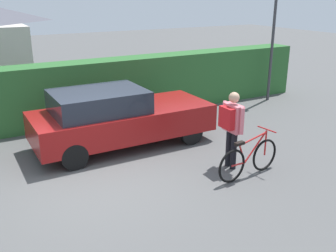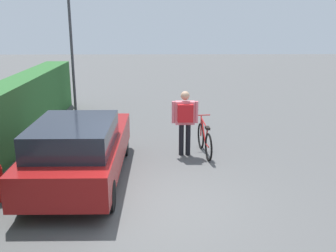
# 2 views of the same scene
# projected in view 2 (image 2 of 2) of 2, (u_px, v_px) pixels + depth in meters

# --- Properties ---
(ground_plane) EXTENTS (60.00, 60.00, 0.00)m
(ground_plane) POSITION_uv_depth(u_px,v_px,m) (155.00, 205.00, 7.77)
(ground_plane) COLOR #505050
(parked_car_near) EXTENTS (4.48, 1.83, 1.50)m
(parked_car_near) POSITION_uv_depth(u_px,v_px,m) (79.00, 149.00, 8.65)
(parked_car_near) COLOR maroon
(parked_car_near) RESTS_ON ground
(bicycle) EXTENTS (1.70, 0.50, 0.97)m
(bicycle) POSITION_uv_depth(u_px,v_px,m) (205.00, 140.00, 10.47)
(bicycle) COLOR black
(bicycle) RESTS_ON ground
(person_rider) EXTENTS (0.36, 0.69, 1.73)m
(person_rider) POSITION_uv_depth(u_px,v_px,m) (185.00, 117.00, 10.20)
(person_rider) COLOR black
(person_rider) RESTS_ON ground
(street_lamp) EXTENTS (0.28, 0.28, 4.70)m
(street_lamp) POSITION_uv_depth(u_px,v_px,m) (71.00, 32.00, 14.22)
(street_lamp) COLOR #38383D
(street_lamp) RESTS_ON ground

